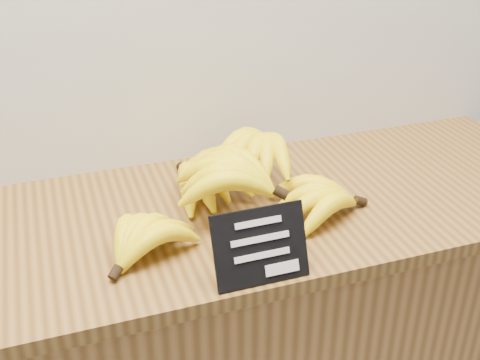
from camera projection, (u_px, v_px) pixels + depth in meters
name	position (u px, v px, depth m)	size (l,w,h in m)	color
counter_top	(232.00, 213.00, 1.25)	(1.54, 0.54, 0.03)	brown
chalkboard_sign	(260.00, 246.00, 1.01)	(0.16, 0.01, 0.13)	black
banana_pile	(234.00, 186.00, 1.20)	(0.57, 0.39, 0.13)	#FFED0A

